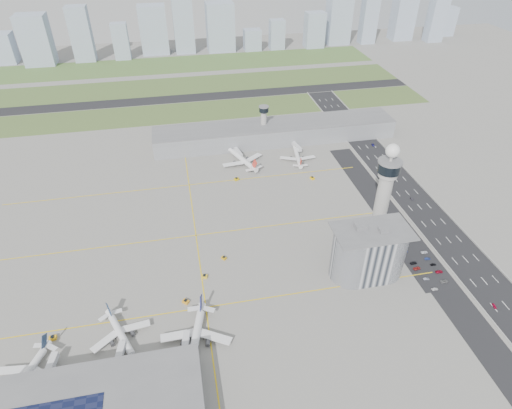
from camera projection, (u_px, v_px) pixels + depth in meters
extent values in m
plane|color=gray|center=(268.00, 259.00, 254.16)|extent=(1000.00, 1000.00, 0.00)
cube|color=#3F5629|center=(199.00, 111.00, 430.08)|extent=(480.00, 50.00, 0.08)
cube|color=#486831|center=(193.00, 85.00, 489.81)|extent=(480.00, 60.00, 0.08)
cube|color=#4B6630|center=(188.00, 64.00, 553.51)|extent=(480.00, 70.00, 0.08)
cube|color=black|center=(196.00, 97.00, 459.54)|extent=(480.00, 22.00, 0.10)
cube|color=black|center=(443.00, 234.00, 272.63)|extent=(28.00, 500.00, 0.10)
cube|color=#9E9E99|center=(423.00, 236.00, 270.05)|extent=(0.60, 500.00, 1.20)
cube|color=#9E9E99|center=(463.00, 231.00, 274.56)|extent=(0.60, 500.00, 1.20)
cube|color=black|center=(415.00, 249.00, 260.65)|extent=(18.00, 260.00, 0.08)
cube|color=black|center=(422.00, 263.00, 250.76)|extent=(20.00, 44.00, 0.10)
cube|color=yellow|center=(206.00, 307.00, 223.83)|extent=(260.00, 0.60, 0.01)
cube|color=yellow|center=(196.00, 235.00, 271.61)|extent=(260.00, 0.60, 0.01)
cube|color=yellow|center=(189.00, 185.00, 319.39)|extent=(260.00, 0.60, 0.01)
cube|color=yellow|center=(196.00, 235.00, 271.61)|extent=(0.60, 260.00, 0.01)
cylinder|color=#ADAAA5|center=(381.00, 204.00, 258.11)|extent=(8.40, 8.40, 48.00)
cylinder|color=#ADAAA5|center=(388.00, 173.00, 245.29)|extent=(11.00, 11.00, 4.00)
cylinder|color=black|center=(389.00, 167.00, 242.95)|extent=(13.00, 13.00, 6.00)
cylinder|color=slate|center=(390.00, 162.00, 240.91)|extent=(14.00, 14.00, 1.00)
cylinder|color=#ADAAA5|center=(391.00, 158.00, 239.45)|extent=(1.60, 1.60, 5.00)
sphere|color=white|center=(393.00, 151.00, 236.83)|extent=(8.00, 8.00, 8.00)
cylinder|color=#ADAAA5|center=(264.00, 126.00, 370.26)|extent=(5.00, 5.00, 28.00)
cylinder|color=black|center=(264.00, 109.00, 361.52)|extent=(8.00, 8.00, 4.00)
cylinder|color=slate|center=(264.00, 107.00, 360.06)|extent=(8.60, 8.60, 0.80)
cube|color=#B2B2B7|center=(368.00, 252.00, 236.26)|extent=(18.00, 24.00, 30.00)
cylinder|color=#B2B2B7|center=(353.00, 255.00, 234.81)|extent=(24.00, 24.00, 30.00)
cylinder|color=#B2B2B7|center=(384.00, 250.00, 237.70)|extent=(24.00, 24.00, 30.00)
cube|color=slate|center=(373.00, 231.00, 227.28)|extent=(42.00, 24.00, 0.80)
cube|color=slate|center=(360.00, 226.00, 227.77)|extent=(6.00, 5.00, 3.00)
cube|color=slate|center=(384.00, 230.00, 225.73)|extent=(5.00, 4.00, 2.40)
cube|color=gray|center=(275.00, 133.00, 374.07)|extent=(210.00, 32.00, 15.00)
cube|color=slate|center=(275.00, 124.00, 369.46)|extent=(210.00, 32.00, 0.80)
cube|color=slate|center=(95.00, 406.00, 167.47)|extent=(84.00, 42.00, 0.80)
imported|color=white|center=(435.00, 289.00, 233.54)|extent=(3.75, 1.56, 1.27)
imported|color=#898E9F|center=(426.00, 279.00, 239.85)|extent=(3.50, 1.55, 1.12)
imported|color=#AC2624|center=(417.00, 268.00, 246.58)|extent=(4.60, 2.61, 1.21)
imported|color=black|center=(414.00, 263.00, 250.19)|extent=(4.55, 2.19, 1.28)
imported|color=navy|center=(405.00, 251.00, 258.42)|extent=(3.63, 1.82, 1.19)
imported|color=silver|center=(397.00, 243.00, 264.65)|extent=(3.51, 1.48, 1.13)
imported|color=gray|center=(444.00, 281.00, 238.25)|extent=(4.37, 2.15, 1.19)
imported|color=#A30C27|center=(439.00, 272.00, 244.34)|extent=(4.37, 1.83, 1.26)
imported|color=black|center=(433.00, 264.00, 249.23)|extent=(3.46, 1.48, 1.16)
imported|color=navy|center=(427.00, 259.00, 253.27)|extent=(3.48, 1.31, 1.13)
imported|color=white|center=(424.00, 252.00, 257.84)|extent=(4.18, 2.08, 1.14)
imported|color=slate|center=(413.00, 240.00, 266.75)|extent=(4.21, 2.27, 1.16)
imported|color=#A80832|center=(494.00, 306.00, 223.79)|extent=(1.80, 3.46, 1.13)
imported|color=black|center=(412.00, 199.00, 303.58)|extent=(1.22, 3.37, 1.10)
imported|color=navy|center=(373.00, 145.00, 370.06)|extent=(2.39, 4.35, 1.16)
imported|color=#969696|center=(334.00, 118.00, 415.59)|extent=(1.92, 3.80, 1.24)
cube|color=#9EADC1|center=(1.00, 48.00, 546.24)|extent=(32.30, 25.84, 36.93)
cube|color=#9EADC1|center=(36.00, 40.00, 534.29)|extent=(35.81, 28.65, 60.36)
cube|color=#9EADC1|center=(81.00, 34.00, 544.69)|extent=(25.49, 20.39, 66.89)
cube|color=#9EADC1|center=(121.00, 41.00, 557.24)|extent=(20.04, 16.03, 45.20)
cube|color=#9EADC1|center=(154.00, 30.00, 574.64)|extent=(35.76, 28.61, 61.22)
cube|color=#9EADC1|center=(183.00, 20.00, 570.37)|extent=(26.33, 21.06, 83.39)
cube|color=#9EADC1|center=(220.00, 27.00, 585.17)|extent=(36.96, 29.57, 62.11)
cube|color=#9EADC1|center=(252.00, 40.00, 595.23)|extent=(23.01, 18.41, 27.75)
cube|color=#9EADC1|center=(277.00, 34.00, 597.32)|extent=(20.22, 16.18, 38.97)
cube|color=#9EADC1|center=(314.00, 30.00, 602.04)|extent=(26.14, 20.92, 46.89)
cube|color=#9EADC1|center=(339.00, 14.00, 607.87)|extent=(32.26, 25.81, 81.20)
cube|color=#9EADC1|center=(369.00, 18.00, 613.01)|extent=(21.59, 17.28, 68.75)
cube|color=#9EADC1|center=(403.00, 17.00, 631.20)|extent=(30.25, 24.20, 63.40)
cube|color=#9EADC1|center=(437.00, 16.00, 620.10)|extent=(23.04, 18.43, 71.56)
cube|color=#9EADC1|center=(447.00, 21.00, 656.63)|extent=(22.64, 18.11, 41.06)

